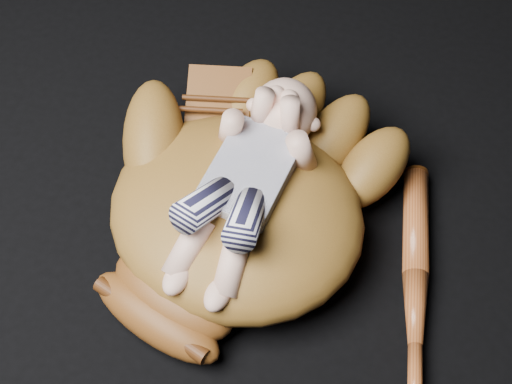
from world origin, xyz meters
The scene contains 3 objects.
baseball_glove centered at (-0.15, 0.07, 0.08)m, with size 0.46×0.52×0.16m, color brown, non-canonical shape.
newborn_baby centered at (-0.14, 0.07, 0.13)m, with size 0.17×0.36×0.15m, color #D9A48C, non-canonical shape.
baseball_bat centered at (0.12, 0.03, 0.02)m, with size 0.04×0.40×0.04m, color brown, non-canonical shape.
Camera 1 is at (0.02, -0.53, 0.98)m, focal length 55.00 mm.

